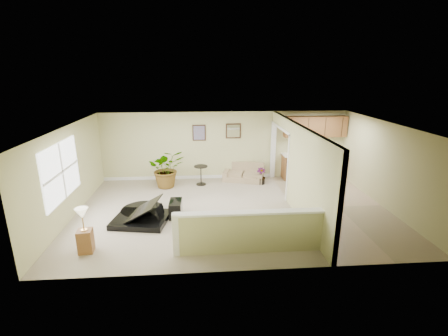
{
  "coord_description": "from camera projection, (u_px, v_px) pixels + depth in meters",
  "views": [
    {
      "loc": [
        -0.94,
        -8.68,
        3.93
      ],
      "look_at": [
        -0.24,
        0.4,
        1.17
      ],
      "focal_mm": 26.0,
      "sensor_mm": 36.0,
      "label": 1
    }
  ],
  "objects": [
    {
      "name": "piano",
      "position": [
        139.0,
        201.0,
        8.72
      ],
      "size": [
        1.81,
        1.84,
        1.33
      ],
      "rotation": [
        0.0,
        0.0,
        -0.17
      ],
      "color": "black",
      "rests_on": "floor"
    },
    {
      "name": "palm_plant",
      "position": [
        167.0,
        169.0,
        11.22
      ],
      "size": [
        1.4,
        1.28,
        1.34
      ],
      "color": "black",
      "rests_on": "floor"
    },
    {
      "name": "lamp_stand",
      "position": [
        85.0,
        234.0,
        7.19
      ],
      "size": [
        0.34,
        0.34,
        1.06
      ],
      "color": "brown",
      "rests_on": "floor"
    },
    {
      "name": "kitchen_cabinets",
      "position": [
        311.0,
        156.0,
        12.08
      ],
      "size": [
        2.36,
        0.65,
        2.33
      ],
      "color": "brown",
      "rests_on": "floor"
    },
    {
      "name": "piano_bench",
      "position": [
        176.0,
        209.0,
        9.06
      ],
      "size": [
        0.34,
        0.66,
        0.44
      ],
      "primitive_type": "cube",
      "rotation": [
        0.0,
        0.0,
        -0.02
      ],
      "color": "black",
      "rests_on": "floor"
    },
    {
      "name": "interior_partition",
      "position": [
        294.0,
        166.0,
        9.51
      ],
      "size": [
        0.18,
        5.99,
        2.5
      ],
      "color": "#C2C084",
      "rests_on": "floor"
    },
    {
      "name": "left_wall",
      "position": [
        69.0,
        173.0,
        8.8
      ],
      "size": [
        0.04,
        6.0,
        2.5
      ],
      "primitive_type": "cube",
      "color": "#C2C084",
      "rests_on": "floor"
    },
    {
      "name": "kitchen_vinyl",
      "position": [
        338.0,
        207.0,
        9.72
      ],
      "size": [
        2.7,
        6.0,
        0.01
      ],
      "primitive_type": "cube",
      "color": "tan",
      "rests_on": "floor"
    },
    {
      "name": "small_plant",
      "position": [
        261.0,
        177.0,
        11.62
      ],
      "size": [
        0.37,
        0.37,
        0.59
      ],
      "color": "black",
      "rests_on": "floor"
    },
    {
      "name": "back_wall",
      "position": [
        225.0,
        146.0,
        11.99
      ],
      "size": [
        9.0,
        0.04,
        2.5
      ],
      "primitive_type": "cube",
      "color": "#C2C084",
      "rests_on": "floor"
    },
    {
      "name": "loveseat",
      "position": [
        243.0,
        172.0,
        12.02
      ],
      "size": [
        1.67,
        1.21,
        0.83
      ],
      "rotation": [
        0.0,
        0.0,
        -0.29
      ],
      "color": "tan",
      "rests_on": "floor"
    },
    {
      "name": "accent_table",
      "position": [
        201.0,
        173.0,
        11.47
      ],
      "size": [
        0.48,
        0.48,
        0.7
      ],
      "color": "black",
      "rests_on": "floor"
    },
    {
      "name": "front_wall",
      "position": [
        250.0,
        215.0,
        6.27
      ],
      "size": [
        9.0,
        0.04,
        2.5
      ],
      "primitive_type": "cube",
      "color": "#C2C084",
      "rests_on": "floor"
    },
    {
      "name": "wall_art_left",
      "position": [
        199.0,
        133.0,
        11.75
      ],
      "size": [
        0.48,
        0.04,
        0.58
      ],
      "color": "#351F13",
      "rests_on": "back_wall"
    },
    {
      "name": "floor",
      "position": [
        233.0,
        210.0,
        9.49
      ],
      "size": [
        9.0,
        9.0,
        0.0
      ],
      "primitive_type": "plane",
      "color": "tan",
      "rests_on": "ground"
    },
    {
      "name": "wall_mirror",
      "position": [
        233.0,
        131.0,
        11.83
      ],
      "size": [
        0.55,
        0.04,
        0.55
      ],
      "color": "#351F13",
      "rests_on": "back_wall"
    },
    {
      "name": "pony_half_wall",
      "position": [
        248.0,
        231.0,
        7.15
      ],
      "size": [
        3.42,
        0.22,
        1.0
      ],
      "color": "#C2C084",
      "rests_on": "floor"
    },
    {
      "name": "left_window",
      "position": [
        61.0,
        171.0,
        8.27
      ],
      "size": [
        0.05,
        2.15,
        1.45
      ],
      "primitive_type": "cube",
      "color": "white",
      "rests_on": "left_wall"
    },
    {
      "name": "right_wall",
      "position": [
        387.0,
        166.0,
        9.46
      ],
      "size": [
        0.04,
        6.0,
        2.5
      ],
      "primitive_type": "cube",
      "color": "#C2C084",
      "rests_on": "floor"
    },
    {
      "name": "ceiling",
      "position": [
        234.0,
        125.0,
        8.77
      ],
      "size": [
        9.0,
        6.0,
        0.04
      ],
      "primitive_type": "cube",
      "color": "silver",
      "rests_on": "back_wall"
    }
  ]
}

